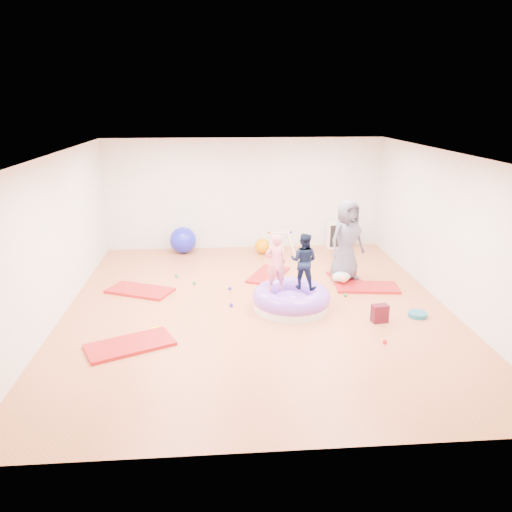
{
  "coord_description": "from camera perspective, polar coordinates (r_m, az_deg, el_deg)",
  "views": [
    {
      "loc": [
        -0.7,
        -8.53,
        3.66
      ],
      "look_at": [
        0.0,
        0.3,
        0.9
      ],
      "focal_mm": 35.0,
      "sensor_mm": 36.0,
      "label": 1
    }
  ],
  "objects": [
    {
      "name": "infant_play_gym",
      "position": [
        12.43,
        2.73,
        1.95
      ],
      "size": [
        0.73,
        0.69,
        0.56
      ],
      "rotation": [
        0.0,
        0.0,
        -0.22
      ],
      "color": "white",
      "rests_on": "ground"
    },
    {
      "name": "gym_mat_center_back",
      "position": [
        10.91,
        1.41,
        -2.16
      ],
      "size": [
        1.06,
        1.34,
        0.05
      ],
      "primitive_type": "cube",
      "rotation": [
        0.0,
        0.0,
        1.12
      ],
      "color": "#B50A21",
      "rests_on": "ground"
    },
    {
      "name": "yellow_toy",
      "position": [
        8.58,
        -11.38,
        -8.22
      ],
      "size": [
        0.2,
        0.2,
        0.03
      ],
      "primitive_type": "cylinder",
      "color": "yellow",
      "rests_on": "ground"
    },
    {
      "name": "gym_mat_mid_left",
      "position": [
        10.29,
        -13.13,
        -3.86
      ],
      "size": [
        1.43,
        1.11,
        0.05
      ],
      "primitive_type": "cube",
      "rotation": [
        0.0,
        0.0,
        -0.42
      ],
      "color": "#B50A21",
      "rests_on": "ground"
    },
    {
      "name": "child_pink",
      "position": [
        8.92,
        2.27,
        -0.46
      ],
      "size": [
        0.41,
        0.3,
        1.05
      ],
      "primitive_type": "imported",
      "rotation": [
        0.0,
        0.0,
        3.27
      ],
      "color": "pink",
      "rests_on": "inflatable_cushion"
    },
    {
      "name": "room",
      "position": [
        8.86,
        0.15,
        2.51
      ],
      "size": [
        7.01,
        8.01,
        2.81
      ],
      "color": "#C66B46",
      "rests_on": "ground"
    },
    {
      "name": "exercise_ball_blue",
      "position": [
        12.61,
        -8.33,
        1.8
      ],
      "size": [
        0.66,
        0.66,
        0.66
      ],
      "primitive_type": "sphere",
      "color": "#1D1FCA",
      "rests_on": "ground"
    },
    {
      "name": "gym_mat_front_left",
      "position": [
        8.13,
        -14.21,
        -9.82
      ],
      "size": [
        1.47,
        1.16,
        0.05
      ],
      "primitive_type": "cube",
      "rotation": [
        0.0,
        0.0,
        0.44
      ],
      "color": "#B50A21",
      "rests_on": "ground"
    },
    {
      "name": "cube_shelf",
      "position": [
        13.15,
        9.55,
        2.42
      ],
      "size": [
        0.67,
        0.33,
        0.67
      ],
      "color": "white",
      "rests_on": "ground"
    },
    {
      "name": "gym_mat_rear_right",
      "position": [
        10.81,
        10.36,
        -2.66
      ],
      "size": [
        0.71,
        1.15,
        0.04
      ],
      "primitive_type": "cube",
      "rotation": [
        0.0,
        0.0,
        1.74
      ],
      "color": "#B50A21",
      "rests_on": "ground"
    },
    {
      "name": "balance_disc",
      "position": [
        9.36,
        18.0,
        -6.37
      ],
      "size": [
        0.34,
        0.34,
        0.08
      ],
      "primitive_type": "cylinder",
      "color": "#186279",
      "rests_on": "ground"
    },
    {
      "name": "infant",
      "position": [
        10.51,
        9.76,
        -2.41
      ],
      "size": [
        0.38,
        0.39,
        0.23
      ],
      "color": "silver",
      "rests_on": "gym_mat_rear_right"
    },
    {
      "name": "inflatable_cushion",
      "position": [
        9.22,
        4.05,
        -4.96
      ],
      "size": [
        1.43,
        1.43,
        0.45
      ],
      "rotation": [
        0.0,
        0.0,
        -0.17
      ],
      "color": "white",
      "rests_on": "ground"
    },
    {
      "name": "adult_caregiver",
      "position": [
        10.58,
        10.31,
        1.83
      ],
      "size": [
        0.98,
        0.84,
        1.69
      ],
      "primitive_type": "imported",
      "rotation": [
        0.0,
        0.0,
        0.45
      ],
      "color": "#545165",
      "rests_on": "gym_mat_rear_right"
    },
    {
      "name": "exercise_ball_orange",
      "position": [
        12.45,
        0.72,
        1.13
      ],
      "size": [
        0.38,
        0.38,
        0.38
      ],
      "primitive_type": "sphere",
      "color": "orange",
      "rests_on": "ground"
    },
    {
      "name": "gym_mat_right",
      "position": [
        10.44,
        12.57,
        -3.5
      ],
      "size": [
        1.32,
        0.77,
        0.05
      ],
      "primitive_type": "cube",
      "rotation": [
        0.0,
        0.0,
        -0.12
      ],
      "color": "#B50A21",
      "rests_on": "ground"
    },
    {
      "name": "child_navy",
      "position": [
        9.07,
        5.48,
        -0.27
      ],
      "size": [
        0.62,
        0.57,
        1.04
      ],
      "primitive_type": "imported",
      "rotation": [
        0.0,
        0.0,
        2.72
      ],
      "color": "black",
      "rests_on": "inflatable_cushion"
    },
    {
      "name": "backpack",
      "position": [
        8.91,
        13.96,
        -6.39
      ],
      "size": [
        0.3,
        0.21,
        0.31
      ],
      "primitive_type": "cube",
      "rotation": [
        0.0,
        0.0,
        0.17
      ],
      "color": "maroon",
      "rests_on": "ground"
    },
    {
      "name": "ball_pit_balls",
      "position": [
        9.57,
        0.36,
        -4.95
      ],
      "size": [
        3.57,
        3.47,
        0.07
      ],
      "color": "#2B8244",
      "rests_on": "ground"
    }
  ]
}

